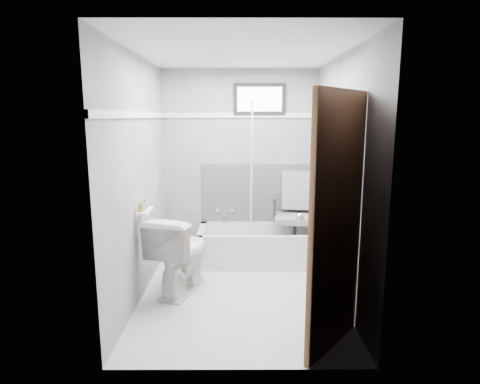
{
  "coord_description": "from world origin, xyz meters",
  "views": [
    {
      "loc": [
        -0.01,
        -3.91,
        1.8
      ],
      "look_at": [
        0.0,
        0.35,
        1.0
      ],
      "focal_mm": 30.0,
      "sensor_mm": 36.0,
      "label": 1
    }
  ],
  "objects_px": {
    "door": "(384,236)",
    "toilet": "(180,253)",
    "office_chair": "(295,212)",
    "soap_bottle_a": "(142,206)",
    "bathtub": "(258,245)",
    "soap_bottle_b": "(145,203)"
  },
  "relations": [
    {
      "from": "door",
      "to": "soap_bottle_b",
      "type": "distance_m",
      "value": 2.28
    },
    {
      "from": "office_chair",
      "to": "soap_bottle_b",
      "type": "bearing_deg",
      "value": -141.02
    },
    {
      "from": "office_chair",
      "to": "soap_bottle_a",
      "type": "relative_size",
      "value": 8.43
    },
    {
      "from": "bathtub",
      "to": "toilet",
      "type": "bearing_deg",
      "value": -134.19
    },
    {
      "from": "door",
      "to": "soap_bottle_b",
      "type": "xyz_separation_m",
      "value": [
        -1.92,
        1.23,
        -0.04
      ]
    },
    {
      "from": "bathtub",
      "to": "door",
      "type": "height_order",
      "value": "door"
    },
    {
      "from": "bathtub",
      "to": "toilet",
      "type": "distance_m",
      "value": 1.24
    },
    {
      "from": "office_chair",
      "to": "door",
      "type": "distance_m",
      "value": 2.31
    },
    {
      "from": "door",
      "to": "toilet",
      "type": "bearing_deg",
      "value": 140.15
    },
    {
      "from": "door",
      "to": "soap_bottle_b",
      "type": "height_order",
      "value": "door"
    },
    {
      "from": "toilet",
      "to": "door",
      "type": "xyz_separation_m",
      "value": [
        1.6,
        -1.34,
        0.59
      ]
    },
    {
      "from": "toilet",
      "to": "soap_bottle_a",
      "type": "height_order",
      "value": "soap_bottle_a"
    },
    {
      "from": "bathtub",
      "to": "soap_bottle_b",
      "type": "relative_size",
      "value": 15.89
    },
    {
      "from": "bathtub",
      "to": "soap_bottle_b",
      "type": "bearing_deg",
      "value": -140.14
    },
    {
      "from": "door",
      "to": "bathtub",
      "type": "bearing_deg",
      "value": 108.75
    },
    {
      "from": "bathtub",
      "to": "office_chair",
      "type": "relative_size",
      "value": 1.5
    },
    {
      "from": "office_chair",
      "to": "door",
      "type": "height_order",
      "value": "door"
    },
    {
      "from": "soap_bottle_a",
      "to": "soap_bottle_b",
      "type": "bearing_deg",
      "value": 90.0
    },
    {
      "from": "toilet",
      "to": "soap_bottle_b",
      "type": "height_order",
      "value": "soap_bottle_b"
    },
    {
      "from": "bathtub",
      "to": "door",
      "type": "bearing_deg",
      "value": -71.25
    },
    {
      "from": "office_chair",
      "to": "soap_bottle_a",
      "type": "xyz_separation_m",
      "value": [
        -1.63,
        -1.17,
        0.35
      ]
    },
    {
      "from": "bathtub",
      "to": "soap_bottle_b",
      "type": "xyz_separation_m",
      "value": [
        -1.17,
        -0.98,
        0.75
      ]
    }
  ]
}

